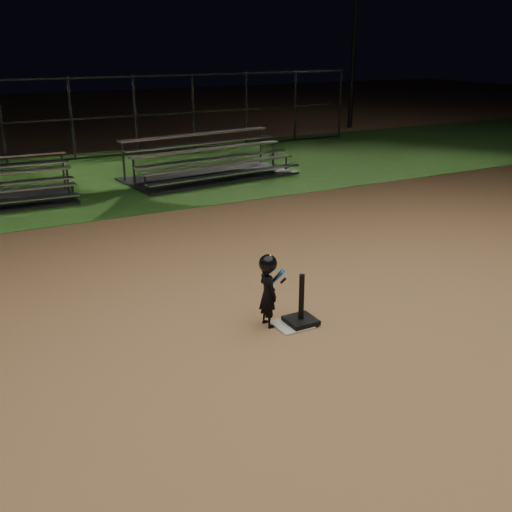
% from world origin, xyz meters
% --- Properties ---
extents(ground, '(80.00, 80.00, 0.00)m').
position_xyz_m(ground, '(0.00, 0.00, 0.00)').
color(ground, '#A5774B').
rests_on(ground, ground).
extents(grass_strip, '(60.00, 8.00, 0.01)m').
position_xyz_m(grass_strip, '(0.00, 10.00, 0.01)').
color(grass_strip, '#244D18').
rests_on(grass_strip, ground).
extents(home_plate, '(0.45, 0.45, 0.02)m').
position_xyz_m(home_plate, '(0.00, 0.00, 0.01)').
color(home_plate, beige).
rests_on(home_plate, ground).
extents(batting_tee, '(0.38, 0.38, 0.68)m').
position_xyz_m(batting_tee, '(0.12, -0.02, 0.14)').
color(batting_tee, black).
rests_on(batting_tee, home_plate).
extents(child_batter, '(0.37, 0.58, 0.98)m').
position_xyz_m(child_batter, '(-0.27, 0.16, 0.52)').
color(child_batter, black).
rests_on(child_batter, ground).
extents(bleacher_right, '(4.76, 2.73, 1.11)m').
position_xyz_m(bleacher_right, '(2.67, 8.72, 0.23)').
color(bleacher_right, '#B5B4B9').
rests_on(bleacher_right, ground).
extents(backstop_fence, '(20.08, 0.08, 2.50)m').
position_xyz_m(backstop_fence, '(0.00, 13.00, 1.25)').
color(backstop_fence, '#38383D').
rests_on(backstop_fence, ground).
extents(light_pole_right, '(0.90, 0.53, 8.30)m').
position_xyz_m(light_pole_right, '(12.00, 14.94, 4.95)').
color(light_pole_right, '#2D2D30').
rests_on(light_pole_right, ground).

